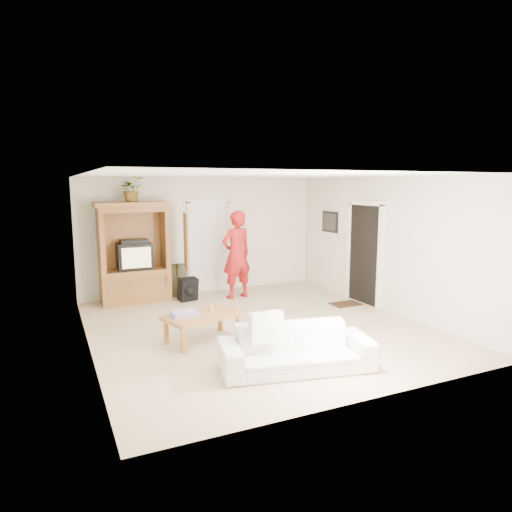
{
  "coord_description": "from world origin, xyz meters",
  "views": [
    {
      "loc": [
        -3.22,
        -6.94,
        2.46
      ],
      "look_at": [
        0.25,
        0.6,
        1.15
      ],
      "focal_mm": 32.0,
      "sensor_mm": 36.0,
      "label": 1
    }
  ],
  "objects_px": {
    "man": "(237,255)",
    "coffee_table": "(203,317)",
    "sofa": "(296,348)",
    "armoire": "(136,259)"
  },
  "relations": [
    {
      "from": "man",
      "to": "sofa",
      "type": "distance_m",
      "value": 4.09
    },
    {
      "from": "armoire",
      "to": "sofa",
      "type": "relative_size",
      "value": 1.04
    },
    {
      "from": "man",
      "to": "coffee_table",
      "type": "bearing_deg",
      "value": 46.74
    },
    {
      "from": "armoire",
      "to": "man",
      "type": "bearing_deg",
      "value": -16.0
    },
    {
      "from": "man",
      "to": "coffee_table",
      "type": "relative_size",
      "value": 1.44
    },
    {
      "from": "man",
      "to": "sofa",
      "type": "xyz_separation_m",
      "value": [
        -0.77,
        -3.96,
        -0.66
      ]
    },
    {
      "from": "armoire",
      "to": "coffee_table",
      "type": "height_order",
      "value": "armoire"
    },
    {
      "from": "sofa",
      "to": "coffee_table",
      "type": "height_order",
      "value": "sofa"
    },
    {
      "from": "coffee_table",
      "to": "armoire",
      "type": "bearing_deg",
      "value": 83.05
    },
    {
      "from": "armoire",
      "to": "sofa",
      "type": "xyz_separation_m",
      "value": [
        1.27,
        -4.55,
        -0.61
      ]
    }
  ]
}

